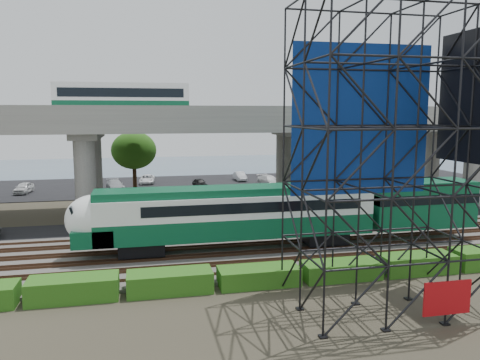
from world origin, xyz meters
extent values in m
plane|color=#474233|center=(0.00, 0.00, 0.00)|extent=(140.00, 140.00, 0.00)
cube|color=slate|center=(0.00, 2.00, 0.10)|extent=(90.00, 12.00, 0.20)
cube|color=black|center=(0.00, 10.50, 0.04)|extent=(90.00, 5.00, 0.08)
cube|color=black|center=(0.00, 34.00, 0.04)|extent=(90.00, 18.00, 0.08)
cube|color=#455A72|center=(0.00, 56.00, 0.01)|extent=(140.00, 40.00, 0.03)
cube|color=#472D1E|center=(0.00, -2.72, 0.28)|extent=(90.00, 0.08, 0.16)
cube|color=#472D1E|center=(0.00, -1.28, 0.28)|extent=(90.00, 0.08, 0.16)
cube|color=#472D1E|center=(0.00, -0.72, 0.28)|extent=(90.00, 0.08, 0.16)
cube|color=#472D1E|center=(0.00, 0.72, 0.28)|extent=(90.00, 0.08, 0.16)
cube|color=#472D1E|center=(0.00, 1.28, 0.28)|extent=(90.00, 0.08, 0.16)
cube|color=#472D1E|center=(0.00, 2.72, 0.28)|extent=(90.00, 0.08, 0.16)
cube|color=#472D1E|center=(0.00, 3.28, 0.28)|extent=(90.00, 0.08, 0.16)
cube|color=#472D1E|center=(0.00, 4.72, 0.28)|extent=(90.00, 0.08, 0.16)
cube|color=#472D1E|center=(0.00, 5.28, 0.28)|extent=(90.00, 0.08, 0.16)
cube|color=#472D1E|center=(0.00, 6.72, 0.28)|extent=(90.00, 0.08, 0.16)
cube|color=black|center=(-5.46, 2.00, 0.81)|extent=(3.00, 2.20, 0.90)
cube|color=black|center=(7.54, 2.00, 0.81)|extent=(3.00, 2.20, 0.90)
cube|color=#0B5030|center=(1.04, 2.00, 1.96)|extent=(19.00, 3.00, 1.40)
cube|color=white|center=(1.04, 2.00, 3.41)|extent=(19.00, 3.00, 1.50)
cube|color=#0B5030|center=(1.04, 2.00, 4.41)|extent=(19.00, 2.60, 0.50)
cube|color=black|center=(2.04, 2.00, 3.46)|extent=(15.00, 3.06, 0.70)
ellipsoid|color=white|center=(-8.46, 2.00, 2.86)|extent=(3.60, 3.00, 3.20)
cube|color=#0B5030|center=(-8.46, 2.00, 1.81)|extent=(2.60, 3.00, 1.10)
cube|color=black|center=(-9.56, 2.00, 3.36)|extent=(0.48, 2.00, 1.09)
cube|color=#0B5030|center=(15.04, 2.00, 2.96)|extent=(8.00, 3.00, 3.40)
cube|color=#9E9B93|center=(0.00, 16.00, 8.60)|extent=(80.00, 12.00, 1.20)
cube|color=#9E9B93|center=(0.00, 10.25, 9.75)|extent=(80.00, 0.50, 1.10)
cube|color=#9E9B93|center=(0.00, 21.75, 9.75)|extent=(80.00, 0.50, 1.10)
cylinder|color=#9E9B93|center=(-10.00, 12.50, 4.00)|extent=(1.80, 1.80, 8.00)
cylinder|color=#9E9B93|center=(-10.00, 19.50, 4.00)|extent=(1.80, 1.80, 8.00)
cube|color=#9E9B93|center=(-10.00, 16.00, 7.70)|extent=(2.40, 9.00, 0.60)
cylinder|color=#9E9B93|center=(10.00, 12.50, 4.00)|extent=(1.80, 1.80, 8.00)
cylinder|color=#9E9B93|center=(10.00, 19.50, 4.00)|extent=(1.80, 1.80, 8.00)
cube|color=#9E9B93|center=(10.00, 16.00, 7.70)|extent=(2.40, 9.00, 0.60)
cylinder|color=#9E9B93|center=(28.00, 12.50, 4.00)|extent=(1.80, 1.80, 8.00)
cylinder|color=#9E9B93|center=(28.00, 19.50, 4.00)|extent=(1.80, 1.80, 8.00)
cube|color=#9E9B93|center=(28.00, 16.00, 7.70)|extent=(2.40, 9.00, 0.60)
cube|color=black|center=(-6.77, 16.00, 9.55)|extent=(12.00, 2.50, 0.70)
cube|color=#0B5030|center=(-6.77, 16.00, 10.35)|extent=(12.00, 2.50, 0.90)
cube|color=white|center=(-6.77, 16.00, 11.45)|extent=(12.00, 2.50, 1.30)
cube|color=black|center=(-6.77, 16.00, 11.50)|extent=(11.00, 2.56, 0.80)
cube|color=white|center=(-6.77, 16.00, 12.25)|extent=(12.00, 2.40, 0.30)
cube|color=navy|center=(6.65, -4.95, 9.30)|extent=(8.10, 0.08, 8.25)
cube|color=black|center=(11.20, -8.00, 10.50)|extent=(0.06, 5.40, 6.75)
cube|color=#B40C11|center=(8.15, -11.05, 1.30)|extent=(2.40, 0.08, 1.60)
cube|color=black|center=(6.65, -8.00, 0.04)|extent=(9.36, 6.36, 0.08)
cube|color=#2A5D15|center=(-9.00, -4.30, 0.60)|extent=(4.60, 1.80, 1.20)
cube|color=#2A5D15|center=(-4.00, -4.30, 0.58)|extent=(4.60, 1.80, 1.15)
cube|color=#2A5D15|center=(1.00, -4.30, 0.52)|extent=(4.60, 1.80, 1.03)
cube|color=#2A5D15|center=(6.00, -4.30, 0.51)|extent=(4.60, 1.80, 1.01)
cube|color=#2A5D15|center=(11.00, -4.30, 0.56)|extent=(4.60, 1.80, 1.12)
cylinder|color=#382314|center=(14.00, 12.50, 2.40)|extent=(0.44, 0.44, 4.80)
ellipsoid|color=#2A5D15|center=(14.00, 12.50, 5.60)|extent=(4.94, 4.94, 4.18)
cylinder|color=#382314|center=(-6.00, 24.00, 2.40)|extent=(0.44, 0.44, 4.80)
ellipsoid|color=#2A5D15|center=(-6.00, 24.00, 5.60)|extent=(4.94, 4.94, 4.18)
imported|color=silver|center=(-19.20, 31.00, 0.74)|extent=(1.97, 4.00, 1.31)
imported|color=silver|center=(-12.13, 36.00, 0.62)|extent=(1.73, 3.44, 1.08)
imported|color=#AAAEB1|center=(-8.49, 31.00, 0.72)|extent=(2.73, 4.69, 1.28)
imported|color=white|center=(-4.47, 36.00, 0.66)|extent=(2.28, 4.33, 1.16)
imported|color=black|center=(2.18, 31.00, 0.65)|extent=(1.85, 3.52, 1.14)
imported|color=#AAAEB2|center=(8.63, 36.00, 0.69)|extent=(1.42, 3.77, 1.23)
imported|color=white|center=(11.58, 31.00, 0.73)|extent=(2.85, 4.76, 1.29)
imported|color=#9D9EA4|center=(15.96, 36.00, 0.65)|extent=(2.52, 4.38, 1.15)
camera|label=1|loc=(-5.43, -28.96, 9.68)|focal=35.00mm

